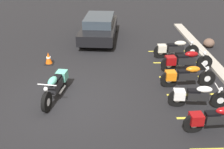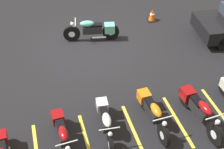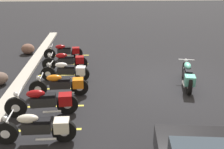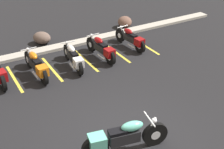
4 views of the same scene
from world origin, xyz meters
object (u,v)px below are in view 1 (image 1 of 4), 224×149
(parked_bike_1, at_px, (184,61))
(landscape_rock_1, at_px, (209,43))
(parked_bike_4, at_px, (215,119))
(parked_bike_2, at_px, (186,76))
(car_black, at_px, (99,27))
(parked_bike_0, at_px, (174,49))
(motorcycle_teal_featured, at_px, (56,85))
(parked_bike_3, at_px, (196,96))
(traffic_cone, at_px, (49,58))

(parked_bike_1, xyz_separation_m, landscape_rock_1, (-2.73, 2.10, -0.23))
(parked_bike_1, height_order, parked_bike_4, parked_bike_1)
(parked_bike_1, bearing_deg, parked_bike_2, -108.51)
(parked_bike_2, height_order, car_black, car_black)
(parked_bike_2, relative_size, landscape_rock_1, 3.67)
(car_black, bearing_deg, landscape_rock_1, 81.00)
(parked_bike_0, bearing_deg, car_black, 140.43)
(parked_bike_0, relative_size, landscape_rock_1, 3.74)
(parked_bike_0, distance_m, landscape_rock_1, 2.56)
(motorcycle_teal_featured, distance_m, parked_bike_3, 4.78)
(parked_bike_3, distance_m, traffic_cone, 6.62)
(motorcycle_teal_featured, distance_m, parked_bike_1, 5.45)
(parked_bike_1, xyz_separation_m, traffic_cone, (-0.93, -5.90, -0.21))
(motorcycle_teal_featured, bearing_deg, parked_bike_4, 78.05)
(landscape_rock_1, bearing_deg, parked_bike_1, -37.47)
(parked_bike_2, distance_m, traffic_cone, 6.01)
(parked_bike_1, height_order, landscape_rock_1, parked_bike_1)
(motorcycle_teal_featured, bearing_deg, parked_bike_3, 91.40)
(parked_bike_0, relative_size, traffic_cone, 3.90)
(parked_bike_4, xyz_separation_m, landscape_rock_1, (-6.74, 2.34, -0.19))
(parked_bike_0, relative_size, parked_bike_4, 1.06)
(parked_bike_4, bearing_deg, parked_bike_2, 88.46)
(parked_bike_0, distance_m, parked_bike_4, 5.41)
(motorcycle_teal_featured, xyz_separation_m, parked_bike_0, (-3.33, 5.02, -0.02))
(motorcycle_teal_featured, distance_m, parked_bike_2, 4.80)
(motorcycle_teal_featured, height_order, parked_bike_1, motorcycle_teal_featured)
(parked_bike_3, xyz_separation_m, traffic_cone, (-3.67, -5.51, -0.16))
(parked_bike_4, height_order, landscape_rock_1, parked_bike_4)
(parked_bike_1, bearing_deg, motorcycle_teal_featured, -163.80)
(motorcycle_teal_featured, relative_size, parked_bike_1, 1.00)
(motorcycle_teal_featured, bearing_deg, traffic_cone, -153.02)
(parked_bike_3, relative_size, traffic_cone, 3.63)
(traffic_cone, bearing_deg, car_black, 146.02)
(parked_bike_2, bearing_deg, parked_bike_0, 82.73)
(parked_bike_3, distance_m, car_black, 7.74)
(car_black, bearing_deg, parked_bike_0, 57.20)
(parked_bike_0, height_order, car_black, car_black)
(parked_bike_0, xyz_separation_m, traffic_cone, (0.48, -5.82, -0.19))
(motorcycle_teal_featured, bearing_deg, parked_bike_0, 134.84)
(parked_bike_4, bearing_deg, parked_bike_3, 92.98)
(parked_bike_4, bearing_deg, car_black, 108.89)
(parked_bike_1, relative_size, parked_bike_3, 1.12)
(parked_bike_0, distance_m, traffic_cone, 5.84)
(parked_bike_2, bearing_deg, parked_bike_3, -94.32)
(parked_bike_0, height_order, traffic_cone, parked_bike_0)
(parked_bike_1, height_order, traffic_cone, parked_bike_1)
(landscape_rock_1, bearing_deg, traffic_cone, -77.27)
(motorcycle_teal_featured, xyz_separation_m, traffic_cone, (-2.85, -0.80, -0.21))
(parked_bike_2, xyz_separation_m, traffic_cone, (-2.27, -5.57, -0.18))
(parked_bike_1, xyz_separation_m, parked_bike_4, (4.00, -0.25, -0.04))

